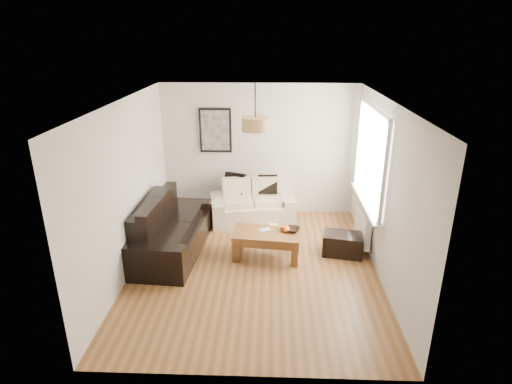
{
  "coord_description": "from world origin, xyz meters",
  "views": [
    {
      "loc": [
        0.24,
        -5.78,
        3.49
      ],
      "look_at": [
        0.0,
        0.6,
        1.05
      ],
      "focal_mm": 29.49,
      "sensor_mm": 36.0,
      "label": 1
    }
  ],
  "objects_px": {
    "sofa_leather": "(170,228)",
    "coffee_table": "(267,244)",
    "loveseat_cream": "(252,202)",
    "ottoman": "(343,244)"
  },
  "relations": [
    {
      "from": "loveseat_cream",
      "to": "coffee_table",
      "type": "distance_m",
      "value": 1.46
    },
    {
      "from": "loveseat_cream",
      "to": "ottoman",
      "type": "relative_size",
      "value": 2.48
    },
    {
      "from": "loveseat_cream",
      "to": "coffee_table",
      "type": "relative_size",
      "value": 1.46
    },
    {
      "from": "coffee_table",
      "to": "ottoman",
      "type": "bearing_deg",
      "value": 5.92
    },
    {
      "from": "sofa_leather",
      "to": "ottoman",
      "type": "height_order",
      "value": "sofa_leather"
    },
    {
      "from": "sofa_leather",
      "to": "ottoman",
      "type": "distance_m",
      "value": 2.89
    },
    {
      "from": "loveseat_cream",
      "to": "ottoman",
      "type": "height_order",
      "value": "loveseat_cream"
    },
    {
      "from": "sofa_leather",
      "to": "ottoman",
      "type": "bearing_deg",
      "value": -85.38
    },
    {
      "from": "sofa_leather",
      "to": "coffee_table",
      "type": "xyz_separation_m",
      "value": [
        1.62,
        -0.11,
        -0.22
      ]
    },
    {
      "from": "sofa_leather",
      "to": "coffee_table",
      "type": "bearing_deg",
      "value": -89.63
    }
  ]
}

